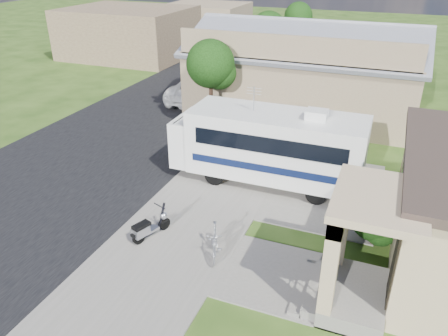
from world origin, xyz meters
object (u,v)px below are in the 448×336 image
at_px(scooter, 149,227).
at_px(pickup_truck, 203,87).
at_px(garden_hose, 327,268).
at_px(bicycle, 215,242).
at_px(motorhome, 269,144).
at_px(shrub, 380,212).
at_px(van, 235,59).

bearing_deg(scooter, pickup_truck, 127.64).
height_order(scooter, garden_hose, scooter).
xyz_separation_m(scooter, bicycle, (2.31, -0.01, 0.04)).
height_order(scooter, bicycle, scooter).
bearing_deg(bicycle, motorhome, 67.73).
bearing_deg(garden_hose, shrub, 57.68).
xyz_separation_m(motorhome, shrub, (4.38, -2.75, -0.46)).
relative_size(shrub, pickup_truck, 0.38).
height_order(shrub, garden_hose, shrub).
relative_size(motorhome, shrub, 3.22).
relative_size(shrub, garden_hose, 6.75).
height_order(motorhome, bicycle, motorhome).
height_order(scooter, pickup_truck, pickup_truck).
bearing_deg(garden_hose, van, 117.25).
bearing_deg(shrub, van, 122.16).
height_order(scooter, van, van).
distance_m(motorhome, bicycle, 5.32).
xyz_separation_m(shrub, van, (-11.72, 18.65, -0.21)).
distance_m(pickup_truck, van, 7.20).
xyz_separation_m(scooter, pickup_truck, (-4.33, 13.91, 0.38)).
bearing_deg(bicycle, pickup_truck, 94.58).
distance_m(motorhome, pickup_truck, 11.06).
bearing_deg(motorhome, bicycle, -91.66).
distance_m(bicycle, pickup_truck, 15.41).
bearing_deg(scooter, van, 123.48).
relative_size(motorhome, scooter, 5.06).
bearing_deg(shrub, pickup_truck, 134.15).
xyz_separation_m(bicycle, pickup_truck, (-6.63, 13.91, 0.35)).
distance_m(van, garden_hose, 23.07).
distance_m(shrub, bicycle, 5.17).
bearing_deg(shrub, scooter, -160.34).
bearing_deg(van, motorhome, -55.00).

